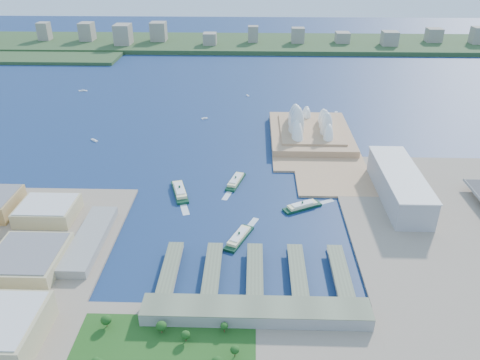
{
  "coord_description": "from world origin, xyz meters",
  "views": [
    {
      "loc": [
        10.2,
        -440.69,
        303.42
      ],
      "look_at": [
        -5.75,
        92.41,
        18.0
      ],
      "focal_mm": 35.0,
      "sensor_mm": 36.0,
      "label": 1
    }
  ],
  "objects_px": {
    "opera_house": "(311,119)",
    "ferry_b": "(236,180)",
    "ferry_c": "(239,236)",
    "ferry_a": "(180,190)",
    "ferry_d": "(302,205)",
    "toaster_building": "(399,185)"
  },
  "relations": [
    {
      "from": "toaster_building",
      "to": "ferry_d",
      "type": "distance_m",
      "value": 126.32
    },
    {
      "from": "toaster_building",
      "to": "ferry_b",
      "type": "bearing_deg",
      "value": 169.66
    },
    {
      "from": "ferry_d",
      "to": "ferry_b",
      "type": "bearing_deg",
      "value": 25.48
    },
    {
      "from": "ferry_c",
      "to": "ferry_d",
      "type": "relative_size",
      "value": 1.04
    },
    {
      "from": "toaster_building",
      "to": "ferry_b",
      "type": "relative_size",
      "value": 2.96
    },
    {
      "from": "opera_house",
      "to": "ferry_d",
      "type": "bearing_deg",
      "value": -98.25
    },
    {
      "from": "opera_house",
      "to": "toaster_building",
      "type": "xyz_separation_m",
      "value": [
        90.0,
        -200.0,
        -11.5
      ]
    },
    {
      "from": "ferry_c",
      "to": "ferry_a",
      "type": "bearing_deg",
      "value": -27.94
    },
    {
      "from": "ferry_b",
      "to": "ferry_d",
      "type": "relative_size",
      "value": 1.04
    },
    {
      "from": "opera_house",
      "to": "ferry_d",
      "type": "distance_m",
      "value": 229.59
    },
    {
      "from": "ferry_a",
      "to": "ferry_d",
      "type": "distance_m",
      "value": 159.94
    },
    {
      "from": "toaster_building",
      "to": "ferry_c",
      "type": "height_order",
      "value": "toaster_building"
    },
    {
      "from": "ferry_a",
      "to": "ferry_c",
      "type": "xyz_separation_m",
      "value": [
        80.68,
        -101.11,
        -0.64
      ]
    },
    {
      "from": "opera_house",
      "to": "ferry_b",
      "type": "xyz_separation_m",
      "value": [
        -117.37,
        -162.15,
        -27.05
      ]
    },
    {
      "from": "ferry_a",
      "to": "opera_house",
      "type": "bearing_deg",
      "value": 29.05
    },
    {
      "from": "toaster_building",
      "to": "ferry_a",
      "type": "height_order",
      "value": "toaster_building"
    },
    {
      "from": "opera_house",
      "to": "ferry_c",
      "type": "relative_size",
      "value": 3.44
    },
    {
      "from": "toaster_building",
      "to": "ferry_b",
      "type": "distance_m",
      "value": 211.37
    },
    {
      "from": "opera_house",
      "to": "ferry_b",
      "type": "distance_m",
      "value": 201.99
    },
    {
      "from": "ferry_b",
      "to": "ferry_c",
      "type": "bearing_deg",
      "value": -70.56
    },
    {
      "from": "ferry_a",
      "to": "ferry_d",
      "type": "height_order",
      "value": "ferry_a"
    },
    {
      "from": "ferry_c",
      "to": "ferry_d",
      "type": "xyz_separation_m",
      "value": [
        75.95,
        68.75,
        -0.2
      ]
    }
  ]
}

